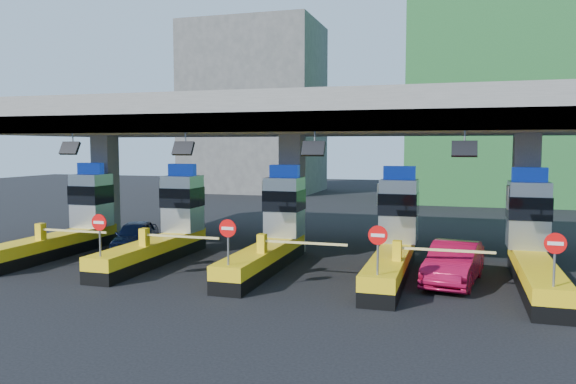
# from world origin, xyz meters

# --- Properties ---
(ground) EXTENTS (120.00, 120.00, 0.00)m
(ground) POSITION_xyz_m (0.00, 0.00, 0.00)
(ground) COLOR black
(ground) RESTS_ON ground
(toll_canopy) EXTENTS (28.00, 12.09, 7.00)m
(toll_canopy) POSITION_xyz_m (0.00, 2.87, 6.13)
(toll_canopy) COLOR slate
(toll_canopy) RESTS_ON ground
(toll_lane_far_left) EXTENTS (4.43, 8.00, 4.16)m
(toll_lane_far_left) POSITION_xyz_m (-10.00, 0.28, 1.40)
(toll_lane_far_left) COLOR black
(toll_lane_far_left) RESTS_ON ground
(toll_lane_left) EXTENTS (4.43, 8.00, 4.16)m
(toll_lane_left) POSITION_xyz_m (-5.00, 0.28, 1.40)
(toll_lane_left) COLOR black
(toll_lane_left) RESTS_ON ground
(toll_lane_center) EXTENTS (4.43, 8.00, 4.16)m
(toll_lane_center) POSITION_xyz_m (0.00, 0.28, 1.40)
(toll_lane_center) COLOR black
(toll_lane_center) RESTS_ON ground
(toll_lane_right) EXTENTS (4.43, 8.00, 4.16)m
(toll_lane_right) POSITION_xyz_m (5.00, 0.28, 1.40)
(toll_lane_right) COLOR black
(toll_lane_right) RESTS_ON ground
(toll_lane_far_right) EXTENTS (4.43, 8.00, 4.16)m
(toll_lane_far_right) POSITION_xyz_m (10.00, 0.28, 1.40)
(toll_lane_far_right) COLOR black
(toll_lane_far_right) RESTS_ON ground
(bg_building_scaffold) EXTENTS (18.00, 12.00, 28.00)m
(bg_building_scaffold) POSITION_xyz_m (12.00, 32.00, 14.00)
(bg_building_scaffold) COLOR #1E5926
(bg_building_scaffold) RESTS_ON ground
(bg_building_concrete) EXTENTS (14.00, 10.00, 18.00)m
(bg_building_concrete) POSITION_xyz_m (-14.00, 36.00, 9.00)
(bg_building_concrete) COLOR #4C4C49
(bg_building_concrete) RESTS_ON ground
(van) EXTENTS (2.90, 4.46, 1.41)m
(van) POSITION_xyz_m (-7.33, 1.44, 0.71)
(van) COLOR black
(van) RESTS_ON ground
(red_car) EXTENTS (2.29, 4.73, 1.50)m
(red_car) POSITION_xyz_m (7.26, -0.85, 0.75)
(red_car) COLOR maroon
(red_car) RESTS_ON ground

